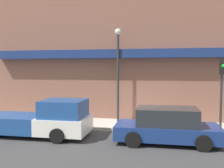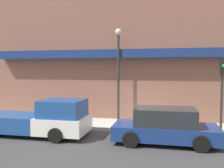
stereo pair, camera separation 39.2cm
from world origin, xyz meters
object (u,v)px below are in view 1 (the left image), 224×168
Objects in this scene: fire_hydrant at (60,117)px; street_lamp at (118,63)px; parked_car at (167,126)px; traffic_light at (222,81)px; pickup_truck at (38,120)px.

fire_hydrant is 4.40m from street_lamp.
parked_car is at bearing -50.77° from street_lamp.
parked_car is 3.77m from traffic_light.
street_lamp is 1.49× the size of traffic_light.
traffic_light is at bearing 13.34° from pickup_truck.
pickup_truck is 5.37m from street_lamp.
pickup_truck is at bearing -167.20° from traffic_light.
pickup_truck is at bearing -135.12° from street_lamp.
traffic_light is at bearing 35.10° from parked_car.
fire_hydrant is at bearing 179.01° from traffic_light.
traffic_light reaches higher than fire_hydrant.
traffic_light is at bearing -13.97° from street_lamp.
parked_car is 6.08m from fire_hydrant.
street_lamp reaches higher than pickup_truck.
pickup_truck is 5.94m from parked_car.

